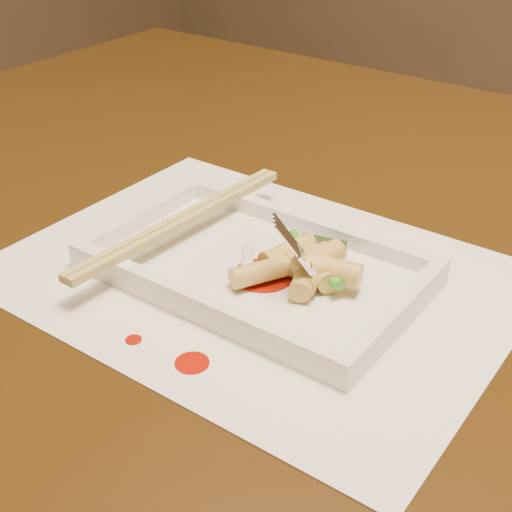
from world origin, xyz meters
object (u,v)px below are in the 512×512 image
Objects in this scene: table at (384,331)px; plate_base at (256,271)px; placemat at (256,276)px; chopstick_a at (178,219)px; fork at (350,199)px.

plate_base is at bearing -117.82° from table.
table is 0.17m from placemat.
chopstick_a is at bearing 180.00° from plate_base.
plate_base is 1.86× the size of fork.
plate_base reaches higher than table.
fork reaches higher than plate_base.
plate_base is 0.11m from fork.
fork is (0.15, 0.02, 0.06)m from chopstick_a.
placemat is 1.54× the size of plate_base.
table is 3.50× the size of placemat.
table is 10.00× the size of fork.
fork is (0.01, -0.10, 0.18)m from table.
fork is at bearing 6.75° from chopstick_a.
chopstick_a is at bearing 180.00° from placemat.
plate_base is 1.07× the size of chopstick_a.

